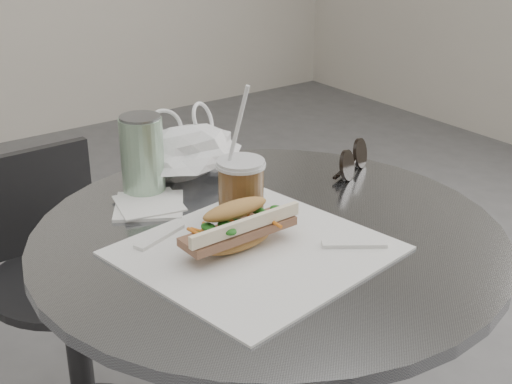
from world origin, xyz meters
TOP-DOWN VIEW (x-y plane):
  - cafe_table at (0.00, 0.20)m, footprint 0.76×0.76m
  - chair_far at (-0.14, 0.79)m, footprint 0.37×0.37m
  - sandwich_paper at (-0.06, 0.16)m, footprint 0.41×0.39m
  - banh_mi at (-0.08, 0.18)m, footprint 0.23×0.10m
  - iced_coffee at (-0.02, 0.25)m, footprint 0.08×0.08m
  - sunglasses at (0.28, 0.30)m, footprint 0.13×0.08m
  - plastic_bag at (0.01, 0.46)m, footprint 0.23×0.20m
  - napkin_stack at (-0.11, 0.39)m, footprint 0.16×0.16m
  - drink_can at (-0.09, 0.45)m, footprint 0.08×0.08m

SIDE VIEW (x-z plane):
  - chair_far at x=-0.14m, z-range -0.04..0.66m
  - cafe_table at x=0.00m, z-range 0.10..0.84m
  - sandwich_paper at x=-0.06m, z-range 0.74..0.74m
  - napkin_stack at x=-0.11m, z-range 0.74..0.75m
  - sunglasses at x=0.28m, z-range 0.73..0.79m
  - banh_mi at x=-0.08m, z-range 0.74..0.82m
  - plastic_bag at x=0.01m, z-range 0.74..0.84m
  - iced_coffee at x=-0.02m, z-range 0.68..0.91m
  - drink_can at x=-0.09m, z-range 0.74..0.88m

